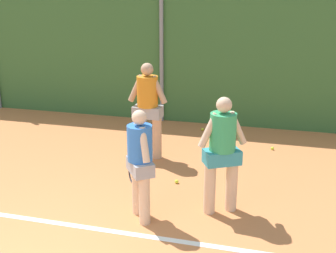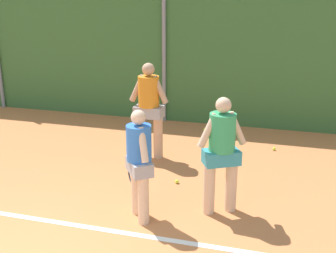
# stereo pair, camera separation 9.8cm
# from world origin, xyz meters

# --- Properties ---
(ground_plane) EXTENTS (27.47, 27.47, 0.00)m
(ground_plane) POSITION_xyz_m (0.00, 2.06, 0.00)
(ground_plane) COLOR #C67542
(hedge_fence_backdrop) EXTENTS (16.65, 0.25, 3.25)m
(hedge_fence_backdrop) POSITION_xyz_m (0.00, 6.99, 1.62)
(hedge_fence_backdrop) COLOR #386633
(hedge_fence_backdrop) RESTS_ON ground_plane
(fence_post_center) EXTENTS (0.10, 0.10, 3.38)m
(fence_post_center) POSITION_xyz_m (0.00, 6.82, 1.69)
(fence_post_center) COLOR gray
(fence_post_center) RESTS_ON ground_plane
(court_baseline_paint) EXTENTS (12.17, 0.10, 0.01)m
(court_baseline_paint) POSITION_xyz_m (0.00, 1.53, 0.00)
(court_baseline_paint) COLOR white
(court_baseline_paint) RESTS_ON ground_plane
(player_foreground_near) EXTENTS (0.56, 0.62, 1.66)m
(player_foreground_near) POSITION_xyz_m (1.04, 2.00, 0.93)
(player_foreground_near) COLOR beige
(player_foreground_near) RESTS_ON ground_plane
(player_midcourt) EXTENTS (0.68, 0.53, 1.79)m
(player_midcourt) POSITION_xyz_m (2.14, 2.51, 1.01)
(player_midcourt) COLOR beige
(player_midcourt) RESTS_ON ground_plane
(player_backcourt_far) EXTENTS (0.80, 0.41, 1.91)m
(player_backcourt_far) POSITION_xyz_m (0.42, 4.34, 1.07)
(player_backcourt_far) COLOR tan
(player_backcourt_far) RESTS_ON ground_plane
(tennis_ball_1) EXTENTS (0.07, 0.07, 0.07)m
(tennis_ball_1) POSITION_xyz_m (1.27, 3.28, 0.03)
(tennis_ball_1) COLOR #CCDB33
(tennis_ball_1) RESTS_ON ground_plane
(tennis_ball_2) EXTENTS (0.07, 0.07, 0.07)m
(tennis_ball_2) POSITION_xyz_m (1.17, 6.27, 0.03)
(tennis_ball_2) COLOR #CCDB33
(tennis_ball_2) RESTS_ON ground_plane
(tennis_ball_4) EXTENTS (0.07, 0.07, 0.07)m
(tennis_ball_4) POSITION_xyz_m (2.83, 5.39, 0.03)
(tennis_ball_4) COLOR #CCDB33
(tennis_ball_4) RESTS_ON ground_plane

